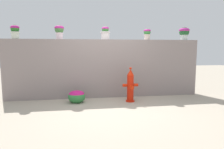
# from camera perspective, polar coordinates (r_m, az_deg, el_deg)

# --- Properties ---
(ground_plane) EXTENTS (24.00, 24.00, 0.00)m
(ground_plane) POSITION_cam_1_polar(r_m,az_deg,el_deg) (5.14, -0.17, -9.28)
(ground_plane) COLOR #A79B88
(stone_wall) EXTENTS (5.78, 0.31, 1.73)m
(stone_wall) POSITION_cam_1_polar(r_m,az_deg,el_deg) (6.21, -1.97, 1.67)
(stone_wall) COLOR gray
(stone_wall) RESTS_ON ground
(potted_plant_0) EXTENTS (0.24, 0.24, 0.39)m
(potted_plant_0) POSITION_cam_1_polar(r_m,az_deg,el_deg) (6.38, -25.30, 10.96)
(potted_plant_0) COLOR beige
(potted_plant_0) RESTS_ON stone_wall
(potted_plant_1) EXTENTS (0.27, 0.27, 0.41)m
(potted_plant_1) POSITION_cam_1_polar(r_m,az_deg,el_deg) (6.23, -14.42, 11.79)
(potted_plant_1) COLOR silver
(potted_plant_1) RESTS_ON stone_wall
(potted_plant_2) EXTENTS (0.29, 0.29, 0.40)m
(potted_plant_2) POSITION_cam_1_polar(r_m,az_deg,el_deg) (6.23, -1.86, 11.57)
(potted_plant_2) COLOR silver
(potted_plant_2) RESTS_ON stone_wall
(potted_plant_3) EXTENTS (0.22, 0.22, 0.34)m
(potted_plant_3) POSITION_cam_1_polar(r_m,az_deg,el_deg) (6.46, 9.71, 11.25)
(potted_plant_3) COLOR beige
(potted_plant_3) RESTS_ON stone_wall
(potted_plant_4) EXTENTS (0.32, 0.32, 0.41)m
(potted_plant_4) POSITION_cam_1_polar(r_m,az_deg,el_deg) (6.99, 19.38, 10.99)
(potted_plant_4) COLOR silver
(potted_plant_4) RESTS_ON stone_wall
(fire_hydrant) EXTENTS (0.43, 0.35, 0.95)m
(fire_hydrant) POSITION_cam_1_polar(r_m,az_deg,el_deg) (5.68, 5.12, -3.21)
(fire_hydrant) COLOR red
(fire_hydrant) RESTS_ON ground
(flower_bush_left) EXTENTS (0.46, 0.41, 0.35)m
(flower_bush_left) POSITION_cam_1_polar(r_m,az_deg,el_deg) (5.69, -9.76, -5.90)
(flower_bush_left) COLOR #31793B
(flower_bush_left) RESTS_ON ground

